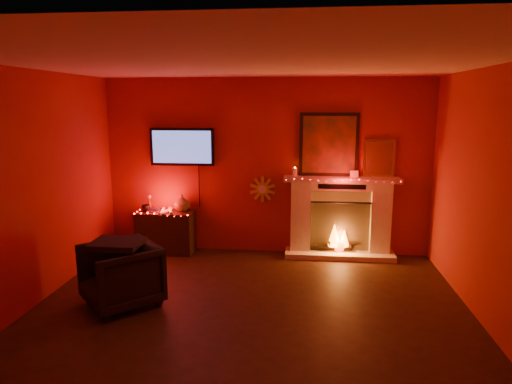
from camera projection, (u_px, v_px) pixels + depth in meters
room at (245, 201)px, 4.59m from camera, size 5.00×5.00×5.00m
fireplace at (340, 210)px, 6.93m from camera, size 1.72×0.40×2.18m
tv at (182, 147)px, 7.06m from camera, size 1.00×0.07×1.24m
sunburst_clock at (262, 189)px, 7.09m from camera, size 0.40×0.03×0.40m
console_table at (166, 229)px, 7.15m from camera, size 0.87×0.51×0.92m
armchair at (121, 275)px, 5.27m from camera, size 1.12×1.12×0.73m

